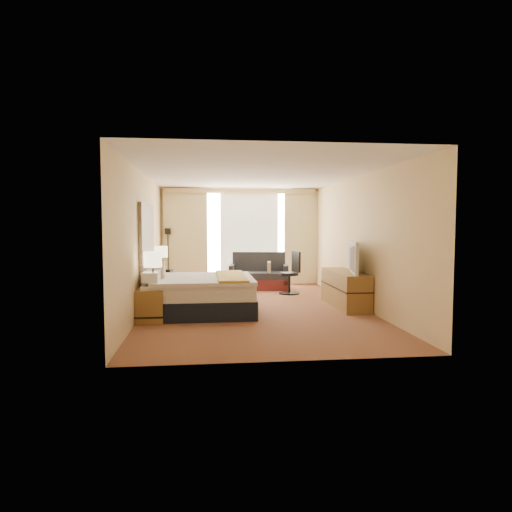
{
  "coord_description": "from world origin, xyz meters",
  "views": [
    {
      "loc": [
        -0.97,
        -8.78,
        1.64
      ],
      "look_at": [
        0.08,
        0.4,
        0.99
      ],
      "focal_mm": 32.0,
      "sensor_mm": 36.0,
      "label": 1
    }
  ],
  "objects": [
    {
      "name": "wall_front",
      "position": [
        0.0,
        -3.5,
        1.3
      ],
      "size": [
        4.2,
        0.02,
        2.6
      ],
      "primitive_type": "cube",
      "color": "#DDB587",
      "rests_on": "ground"
    },
    {
      "name": "wall_back",
      "position": [
        0.0,
        3.5,
        1.3
      ],
      "size": [
        4.2,
        0.02,
        2.6
      ],
      "primitive_type": "cube",
      "color": "#DDB587",
      "rests_on": "ground"
    },
    {
      "name": "wall_left",
      "position": [
        -2.1,
        0.0,
        1.3
      ],
      "size": [
        0.02,
        7.0,
        2.6
      ],
      "primitive_type": "cube",
      "color": "#DDB587",
      "rests_on": "ground"
    },
    {
      "name": "floor_lamp",
      "position": [
        -1.9,
        3.3,
        1.09
      ],
      "size": [
        0.19,
        0.19,
        1.54
      ],
      "color": "black",
      "rests_on": "floor"
    },
    {
      "name": "lamp_right",
      "position": [
        -1.92,
        1.52,
        1.01
      ],
      "size": [
        0.28,
        0.28,
        0.6
      ],
      "color": "black",
      "rests_on": "nightstand_right"
    },
    {
      "name": "nightstand_left",
      "position": [
        -1.87,
        -1.05,
        0.28
      ],
      "size": [
        0.45,
        0.52,
        0.55
      ],
      "primitive_type": "cube",
      "color": "olive",
      "rests_on": "floor"
    },
    {
      "name": "loveseat",
      "position": [
        0.42,
        2.69,
        0.3
      ],
      "size": [
        1.56,
        0.98,
        0.92
      ],
      "rotation": [
        0.0,
        0.0,
        -0.13
      ],
      "color": "maroon",
      "rests_on": "floor"
    },
    {
      "name": "television",
      "position": [
        1.78,
        -0.34,
        1.01
      ],
      "size": [
        0.38,
        1.07,
        0.61
      ],
      "primitive_type": "imported",
      "rotation": [
        0.0,
        0.0,
        1.34
      ],
      "color": "black",
      "rests_on": "media_dresser"
    },
    {
      "name": "desk_chair",
      "position": [
        1.08,
        1.74,
        0.44
      ],
      "size": [
        0.48,
        0.48,
        0.99
      ],
      "rotation": [
        0.0,
        0.0,
        0.27
      ],
      "color": "black",
      "rests_on": "floor"
    },
    {
      "name": "media_dresser",
      "position": [
        1.83,
        0.0,
        0.35
      ],
      "size": [
        0.5,
        1.8,
        0.7
      ],
      "primitive_type": "cube",
      "color": "olive",
      "rests_on": "floor"
    },
    {
      "name": "curtains",
      "position": [
        -0.0,
        3.39,
        1.41
      ],
      "size": [
        4.12,
        0.19,
        2.56
      ],
      "color": "beige",
      "rests_on": "floor"
    },
    {
      "name": "telephone",
      "position": [
        -1.78,
        1.56,
        0.59
      ],
      "size": [
        0.23,
        0.21,
        0.07
      ],
      "primitive_type": "cube",
      "rotation": [
        0.0,
        0.0,
        -0.39
      ],
      "color": "black",
      "rests_on": "nightstand_right"
    },
    {
      "name": "tissue_box",
      "position": [
        -1.78,
        -1.03,
        0.6
      ],
      "size": [
        0.13,
        0.13,
        0.1
      ],
      "primitive_type": "cube",
      "rotation": [
        0.0,
        0.0,
        -0.24
      ],
      "color": "#83A4CB",
      "rests_on": "nightstand_left"
    },
    {
      "name": "lamp_left",
      "position": [
        -1.82,
        -1.06,
        1.04
      ],
      "size": [
        0.3,
        0.3,
        0.63
      ],
      "color": "black",
      "rests_on": "nightstand_left"
    },
    {
      "name": "ceiling",
      "position": [
        0.0,
        0.0,
        2.6
      ],
      "size": [
        4.2,
        7.0,
        0.02
      ],
      "primitive_type": "cube",
      "color": "silver",
      "rests_on": "wall_back"
    },
    {
      "name": "wall_right",
      "position": [
        2.1,
        0.0,
        1.3
      ],
      "size": [
        0.02,
        7.0,
        2.6
      ],
      "primitive_type": "cube",
      "color": "#DDB587",
      "rests_on": "ground"
    },
    {
      "name": "window",
      "position": [
        0.25,
        3.47,
        1.32
      ],
      "size": [
        2.3,
        0.02,
        2.3
      ],
      "primitive_type": "cube",
      "color": "white",
      "rests_on": "wall_back"
    },
    {
      "name": "nightstand_right",
      "position": [
        -1.87,
        1.45,
        0.28
      ],
      "size": [
        0.45,
        0.52,
        0.55
      ],
      "primitive_type": "cube",
      "color": "olive",
      "rests_on": "floor"
    },
    {
      "name": "bed",
      "position": [
        -1.06,
        -0.36,
        0.35
      ],
      "size": [
        1.97,
        1.8,
        0.96
      ],
      "color": "black",
      "rests_on": "floor"
    },
    {
      "name": "floor",
      "position": [
        0.0,
        0.0,
        0.0
      ],
      "size": [
        4.2,
        7.0,
        0.02
      ],
      "primitive_type": "cube",
      "color": "maroon",
      "rests_on": "ground"
    },
    {
      "name": "headboard",
      "position": [
        -2.06,
        0.2,
        1.28
      ],
      "size": [
        0.06,
        1.85,
        1.5
      ],
      "primitive_type": "cube",
      "color": "black",
      "rests_on": "wall_left"
    }
  ]
}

